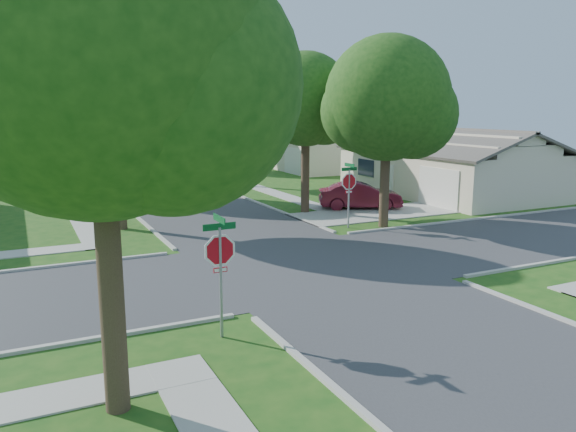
{
  "coord_description": "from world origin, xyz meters",
  "views": [
    {
      "loc": [
        -8.81,
        -16.83,
        5.41
      ],
      "look_at": [
        -0.16,
        1.03,
        1.6
      ],
      "focal_mm": 35.0,
      "sensor_mm": 36.0,
      "label": 1
    }
  ],
  "objects_px": {
    "tree_e_near": "(306,104)",
    "car_curb_west": "(82,159)",
    "stop_sign_sw": "(220,255)",
    "tree_ne_corner": "(388,104)",
    "tree_w_near": "(116,92)",
    "tree_w_far": "(67,107)",
    "house_ne_far": "(313,151)",
    "tree_e_mid": "(227,96)",
    "car_curb_east": "(147,163)",
    "tree_w_mid": "(84,91)",
    "car_driveway": "(360,196)",
    "tree_e_far": "(178,102)",
    "house_ne_near": "(447,170)",
    "tree_sw_corner": "(101,55)",
    "stop_sign_ne": "(349,184)"
  },
  "relations": [
    {
      "from": "tree_e_far",
      "to": "car_curb_east",
      "type": "relative_size",
      "value": 1.8
    },
    {
      "from": "tree_w_far",
      "to": "house_ne_near",
      "type": "bearing_deg",
      "value": -48.1
    },
    {
      "from": "tree_w_near",
      "to": "car_driveway",
      "type": "height_order",
      "value": "tree_w_near"
    },
    {
      "from": "tree_e_mid",
      "to": "house_ne_far",
      "type": "height_order",
      "value": "tree_e_mid"
    },
    {
      "from": "tree_w_near",
      "to": "car_curb_west",
      "type": "xyz_separation_m",
      "value": [
        1.44,
        30.65,
        -5.43
      ]
    },
    {
      "from": "tree_ne_corner",
      "to": "car_driveway",
      "type": "relative_size",
      "value": 1.94
    },
    {
      "from": "tree_e_far",
      "to": "house_ne_far",
      "type": "distance_m",
      "value": 13.09
    },
    {
      "from": "tree_e_far",
      "to": "car_curb_east",
      "type": "distance_m",
      "value": 6.72
    },
    {
      "from": "stop_sign_ne",
      "to": "car_curb_west",
      "type": "distance_m",
      "value": 35.86
    },
    {
      "from": "tree_w_mid",
      "to": "car_curb_west",
      "type": "distance_m",
      "value": 19.58
    },
    {
      "from": "tree_e_near",
      "to": "car_driveway",
      "type": "xyz_separation_m",
      "value": [
        3.18,
        -0.31,
        -4.91
      ]
    },
    {
      "from": "tree_ne_corner",
      "to": "house_ne_near",
      "type": "height_order",
      "value": "tree_ne_corner"
    },
    {
      "from": "stop_sign_ne",
      "to": "car_curb_west",
      "type": "relative_size",
      "value": 0.63
    },
    {
      "from": "tree_e_near",
      "to": "car_curb_west",
      "type": "bearing_deg",
      "value": 104.54
    },
    {
      "from": "tree_w_far",
      "to": "car_curb_east",
      "type": "xyz_separation_m",
      "value": [
        5.85,
        -2.44,
        -4.68
      ]
    },
    {
      "from": "stop_sign_ne",
      "to": "tree_e_far",
      "type": "distance_m",
      "value": 29.57
    },
    {
      "from": "stop_sign_sw",
      "to": "car_curb_east",
      "type": "height_order",
      "value": "stop_sign_sw"
    },
    {
      "from": "tree_ne_corner",
      "to": "car_curb_east",
      "type": "xyz_separation_m",
      "value": [
        -5.16,
        27.36,
        -4.77
      ]
    },
    {
      "from": "tree_sw_corner",
      "to": "tree_ne_corner",
      "type": "distance_m",
      "value": 17.78
    },
    {
      "from": "tree_e_mid",
      "to": "tree_sw_corner",
      "type": "relative_size",
      "value": 0.96
    },
    {
      "from": "tree_w_mid",
      "to": "tree_ne_corner",
      "type": "bearing_deg",
      "value": -56.78
    },
    {
      "from": "tree_e_mid",
      "to": "car_curb_east",
      "type": "xyz_separation_m",
      "value": [
        -3.56,
        10.56,
        -5.43
      ]
    },
    {
      "from": "tree_e_near",
      "to": "tree_w_mid",
      "type": "xyz_separation_m",
      "value": [
        -9.39,
        12.0,
        0.85
      ]
    },
    {
      "from": "stop_sign_sw",
      "to": "car_driveway",
      "type": "height_order",
      "value": "stop_sign_sw"
    },
    {
      "from": "tree_w_far",
      "to": "house_ne_far",
      "type": "height_order",
      "value": "tree_w_far"
    },
    {
      "from": "tree_e_near",
      "to": "house_ne_near",
      "type": "bearing_deg",
      "value": 10.04
    },
    {
      "from": "tree_e_far",
      "to": "car_driveway",
      "type": "distance_m",
      "value": 26.04
    },
    {
      "from": "tree_e_near",
      "to": "tree_w_near",
      "type": "bearing_deg",
      "value": 180.0
    },
    {
      "from": "stop_sign_sw",
      "to": "tree_e_mid",
      "type": "distance_m",
      "value": 27.71
    },
    {
      "from": "tree_w_far",
      "to": "tree_w_mid",
      "type": "bearing_deg",
      "value": -89.95
    },
    {
      "from": "car_driveway",
      "to": "car_curb_west",
      "type": "relative_size",
      "value": 0.95
    },
    {
      "from": "tree_e_mid",
      "to": "tree_w_near",
      "type": "distance_m",
      "value": 15.25
    },
    {
      "from": "tree_e_far",
      "to": "house_ne_far",
      "type": "xyz_separation_m",
      "value": [
        11.24,
        -5.01,
        -4.46
      ]
    },
    {
      "from": "tree_e_near",
      "to": "house_ne_far",
      "type": "height_order",
      "value": "tree_e_near"
    },
    {
      "from": "tree_e_mid",
      "to": "house_ne_near",
      "type": "relative_size",
      "value": 0.68
    },
    {
      "from": "tree_w_mid",
      "to": "car_curb_east",
      "type": "bearing_deg",
      "value": 61.06
    },
    {
      "from": "tree_e_far",
      "to": "tree_ne_corner",
      "type": "height_order",
      "value": "tree_e_far"
    },
    {
      "from": "house_ne_near",
      "to": "car_driveway",
      "type": "distance_m",
      "value": 8.42
    },
    {
      "from": "tree_sw_corner",
      "to": "house_ne_near",
      "type": "bearing_deg",
      "value": 37.52
    },
    {
      "from": "house_ne_far",
      "to": "car_curb_west",
      "type": "xyz_separation_m",
      "value": [
        -19.19,
        10.66,
        -0.83
      ]
    },
    {
      "from": "car_driveway",
      "to": "car_curb_east",
      "type": "xyz_separation_m",
      "value": [
        -6.73,
        22.87,
        0.09
      ]
    },
    {
      "from": "tree_w_near",
      "to": "stop_sign_sw",
      "type": "bearing_deg",
      "value": -90.23
    },
    {
      "from": "tree_w_far",
      "to": "tree_sw_corner",
      "type": "relative_size",
      "value": 0.84
    },
    {
      "from": "tree_e_mid",
      "to": "car_driveway",
      "type": "relative_size",
      "value": 2.07
    },
    {
      "from": "car_driveway",
      "to": "car_curb_west",
      "type": "xyz_separation_m",
      "value": [
        -11.13,
        30.96,
        -0.05
      ]
    },
    {
      "from": "tree_ne_corner",
      "to": "house_ne_near",
      "type": "xyz_separation_m",
      "value": [
        9.63,
        6.79,
        -4.08
      ]
    },
    {
      "from": "tree_e_near",
      "to": "car_curb_west",
      "type": "height_order",
      "value": "tree_e_near"
    },
    {
      "from": "house_ne_near",
      "to": "car_curb_west",
      "type": "height_order",
      "value": "house_ne_near"
    },
    {
      "from": "tree_w_near",
      "to": "tree_w_far",
      "type": "height_order",
      "value": "tree_w_near"
    },
    {
      "from": "stop_sign_sw",
      "to": "tree_ne_corner",
      "type": "xyz_separation_m",
      "value": [
        11.06,
        8.91,
        3.56
      ]
    }
  ]
}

